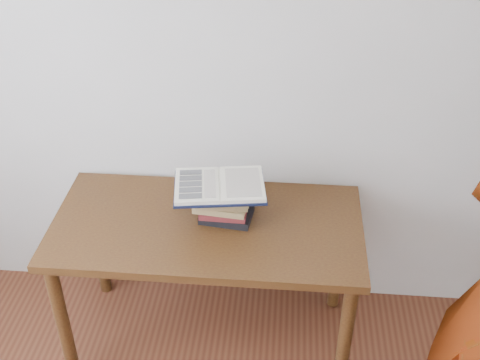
# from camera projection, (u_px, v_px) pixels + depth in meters

# --- Properties ---
(room_shell) EXTENTS (3.54, 3.54, 2.62)m
(room_shell) POSITION_uv_depth(u_px,v_px,m) (52.00, 313.00, 0.97)
(room_shell) COLOR beige
(room_shell) RESTS_ON ground
(desk) EXTENTS (1.35, 0.67, 0.72)m
(desk) POSITION_uv_depth(u_px,v_px,m) (208.00, 240.00, 2.66)
(desk) COLOR #482E12
(desk) RESTS_ON ground
(book_stack) EXTENTS (0.26, 0.20, 0.18)m
(book_stack) POSITION_uv_depth(u_px,v_px,m) (224.00, 202.00, 2.58)
(book_stack) COLOR black
(book_stack) RESTS_ON desk
(open_book) EXTENTS (0.41, 0.31, 0.03)m
(open_book) POSITION_uv_depth(u_px,v_px,m) (220.00, 186.00, 2.51)
(open_book) COLOR black
(open_book) RESTS_ON book_stack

